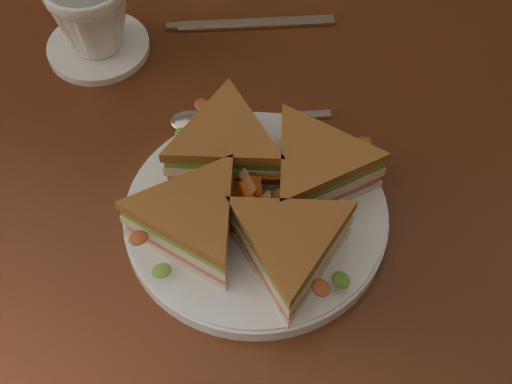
% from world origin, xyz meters
% --- Properties ---
extents(table, '(1.20, 0.80, 0.75)m').
position_xyz_m(table, '(0.00, 0.00, 0.65)').
color(table, '#39190D').
rests_on(table, ground).
extents(plate, '(0.27, 0.27, 0.02)m').
position_xyz_m(plate, '(-0.01, -0.07, 0.76)').
color(plate, white).
rests_on(plate, table).
extents(sandwich_wedges, '(0.31, 0.31, 0.06)m').
position_xyz_m(sandwich_wedges, '(-0.01, -0.07, 0.80)').
color(sandwich_wedges, beige).
rests_on(sandwich_wedges, plate).
extents(crisps_mound, '(0.09, 0.09, 0.05)m').
position_xyz_m(crisps_mound, '(-0.01, -0.07, 0.79)').
color(crisps_mound, '#DB571C').
rests_on(crisps_mound, plate).
extents(spoon, '(0.18, 0.04, 0.01)m').
position_xyz_m(spoon, '(-0.06, 0.06, 0.75)').
color(spoon, silver).
rests_on(spoon, table).
extents(knife, '(0.22, 0.03, 0.00)m').
position_xyz_m(knife, '(-0.03, 0.23, 0.75)').
color(knife, silver).
rests_on(knife, table).
extents(saucer, '(0.13, 0.13, 0.01)m').
position_xyz_m(saucer, '(-0.21, 0.18, 0.76)').
color(saucer, white).
rests_on(saucer, table).
extents(coffee_cup, '(0.10, 0.10, 0.09)m').
position_xyz_m(coffee_cup, '(-0.21, 0.18, 0.81)').
color(coffee_cup, white).
rests_on(coffee_cup, saucer).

